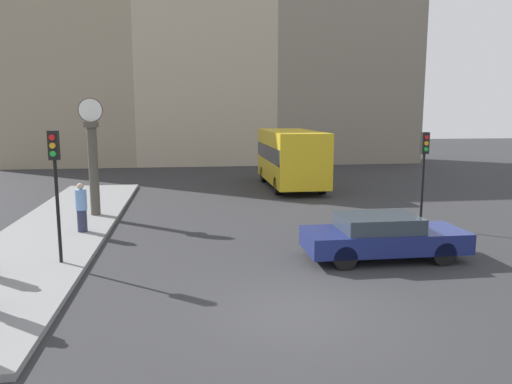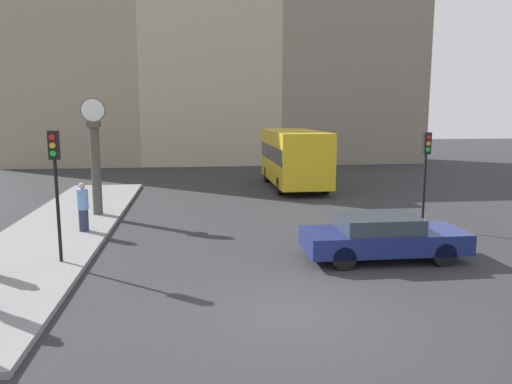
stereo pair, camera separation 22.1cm
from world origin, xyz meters
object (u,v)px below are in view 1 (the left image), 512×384
street_clock (93,160)px  pedestrian_blue_stripe (81,208)px  traffic_light_near (55,169)px  sedan_car (383,236)px  traffic_light_far (424,159)px  bus_distant (291,156)px

street_clock → pedestrian_blue_stripe: bearing=-88.9°
pedestrian_blue_stripe → traffic_light_near: bearing=-87.9°
traffic_light_near → street_clock: bearing=91.6°
traffic_light_near → pedestrian_blue_stripe: 3.89m
sedan_car → pedestrian_blue_stripe: 9.82m
traffic_light_near → traffic_light_far: bearing=14.6°
sedan_car → traffic_light_far: bearing=50.7°
sedan_car → street_clock: 11.39m
bus_distant → street_clock: bearing=-143.9°
bus_distant → traffic_light_far: bearing=-74.7°
traffic_light_far → street_clock: street_clock is taller
traffic_light_near → sedan_car: bearing=-2.8°
street_clock → sedan_car: bearing=-36.6°
bus_distant → traffic_light_near: (-9.00, -12.98, 0.92)m
sedan_car → bus_distant: bearing=89.4°
street_clock → bus_distant: bearing=36.1°
traffic_light_far → pedestrian_blue_stripe: (-11.85, 0.44, -1.50)m
traffic_light_far → pedestrian_blue_stripe: bearing=177.9°
sedan_car → traffic_light_near: 9.10m
traffic_light_near → pedestrian_blue_stripe: traffic_light_near is taller
sedan_car → pedestrian_blue_stripe: size_ratio=2.73×
bus_distant → traffic_light_far: traffic_light_far is taller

